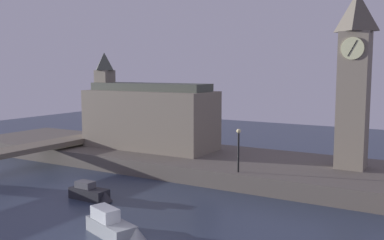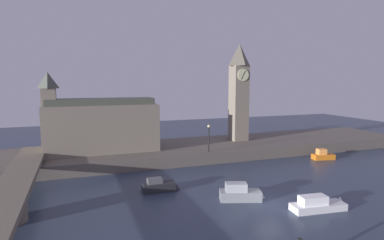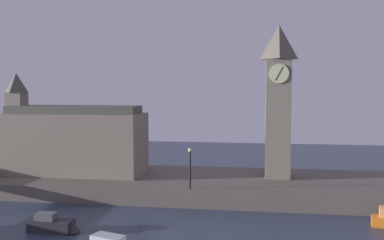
{
  "view_description": "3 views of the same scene",
  "coord_description": "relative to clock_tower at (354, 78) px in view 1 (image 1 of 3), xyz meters",
  "views": [
    {
      "loc": [
        15.0,
        -17.46,
        9.86
      ],
      "look_at": [
        -4.14,
        15.09,
        5.5
      ],
      "focal_mm": 40.99,
      "sensor_mm": 36.0,
      "label": 1
    },
    {
      "loc": [
        -15.56,
        -22.92,
        10.74
      ],
      "look_at": [
        -0.73,
        17.86,
        5.39
      ],
      "focal_mm": 30.06,
      "sensor_mm": 36.0,
      "label": 2
    },
    {
      "loc": [
        6.24,
        -22.28,
        10.21
      ],
      "look_at": [
        0.28,
        17.04,
        7.32
      ],
      "focal_mm": 41.32,
      "sensor_mm": 36.0,
      "label": 3
    }
  ],
  "objects": [
    {
      "name": "clock_tower",
      "position": [
        0.0,
        0.0,
        0.0
      ],
      "size": [
        2.61,
        2.64,
        14.74
      ],
      "color": "slate",
      "rests_on": "far_embankment"
    },
    {
      "name": "parliament_hall",
      "position": [
        -20.84,
        -0.72,
        -4.23
      ],
      "size": [
        14.25,
        5.78,
        10.27
      ],
      "color": "slate",
      "rests_on": "far_embankment"
    },
    {
      "name": "far_embankment",
      "position": [
        -8.08,
        -1.03,
        -8.38
      ],
      "size": [
        70.0,
        12.0,
        1.5
      ],
      "primitive_type": "cube",
      "color": "#5B544C",
      "rests_on": "ground"
    },
    {
      "name": "streetlamp",
      "position": [
        -7.63,
        -6.27,
        -5.38
      ],
      "size": [
        0.36,
        0.36,
        3.57
      ],
      "color": "black",
      "rests_on": "far_embankment"
    },
    {
      "name": "boat_barge_dark",
      "position": [
        -16.1,
        -14.4,
        -8.62
      ],
      "size": [
        3.74,
        1.35,
        1.35
      ],
      "color": "#232328",
      "rests_on": "ground"
    },
    {
      "name": "boat_cruiser_grey",
      "position": [
        -9.73,
        -19.23,
        -8.52
      ],
      "size": [
        4.63,
        2.55,
        1.65
      ],
      "color": "gray",
      "rests_on": "ground"
    }
  ]
}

